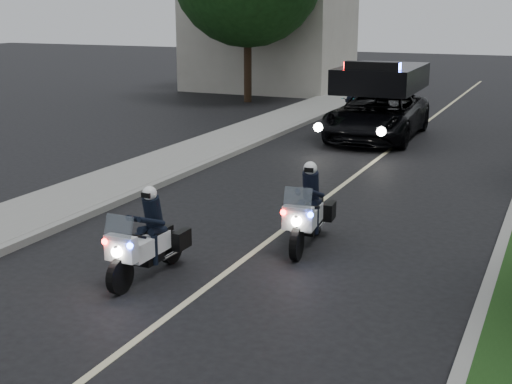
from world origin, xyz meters
TOP-DOWN VIEW (x-y plane):
  - ground at (0.00, 0.00)m, footprint 120.00×120.00m
  - curb_left at (-4.10, 10.00)m, footprint 0.20×60.00m
  - sidewalk_left at (-5.20, 10.00)m, footprint 2.00×60.00m
  - building_far at (-10.00, 26.00)m, footprint 8.00×6.00m
  - lane_marking at (0.00, 10.00)m, footprint 0.12×50.00m
  - police_moto_left at (-1.09, 0.13)m, footprint 0.66×1.80m
  - police_moto_right at (0.76, 2.66)m, footprint 0.86×1.93m
  - police_suv at (-0.90, 14.03)m, footprint 2.85×5.89m
  - bicycle at (-2.88, 17.59)m, footprint 0.65×1.73m
  - cyclist at (-2.88, 17.59)m, footprint 0.58×0.41m
  - tree_left_near at (-8.83, 20.70)m, footprint 8.78×8.78m
  - tree_left_far at (-9.21, 27.20)m, footprint 7.36×7.36m

SIDE VIEW (x-z plane):
  - ground at x=0.00m, z-range 0.00..0.00m
  - police_moto_left at x=-1.09m, z-range -0.76..0.76m
  - police_moto_right at x=0.76m, z-range -0.79..0.79m
  - police_suv at x=-0.90m, z-range -1.41..1.41m
  - bicycle at x=-2.88m, z-range -0.45..0.45m
  - cyclist at x=-2.88m, z-range -0.77..0.77m
  - tree_left_near at x=-8.83m, z-range -5.80..5.80m
  - tree_left_far at x=-9.21m, z-range -4.80..4.80m
  - lane_marking at x=0.00m, z-range 0.00..0.01m
  - curb_left at x=-4.10m, z-range 0.00..0.15m
  - sidewalk_left at x=-5.20m, z-range 0.00..0.16m
  - building_far at x=-10.00m, z-range 0.00..7.00m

